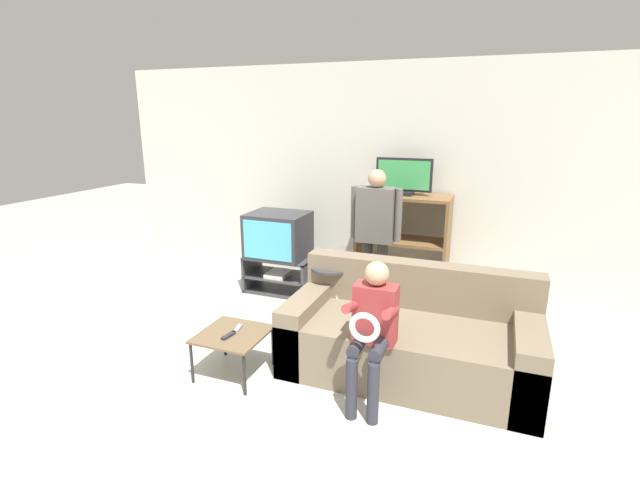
# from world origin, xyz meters

# --- Properties ---
(ground_plane) EXTENTS (18.00, 18.00, 0.00)m
(ground_plane) POSITION_xyz_m (0.00, 0.00, 0.00)
(ground_plane) COLOR #B7B7AD
(wall_back) EXTENTS (6.40, 0.06, 2.60)m
(wall_back) POSITION_xyz_m (0.00, 3.37, 1.30)
(wall_back) COLOR beige
(wall_back) RESTS_ON ground_plane
(tv_stand) EXTENTS (0.78, 0.46, 0.42)m
(tv_stand) POSITION_xyz_m (-0.70, 2.63, 0.21)
(tv_stand) COLOR #38383D
(tv_stand) RESTS_ON ground_plane
(television_main) EXTENTS (0.66, 0.56, 0.51)m
(television_main) POSITION_xyz_m (-0.72, 2.64, 0.68)
(television_main) COLOR #2D2D33
(television_main) RESTS_ON tv_stand
(media_shelf) EXTENTS (1.02, 0.48, 1.16)m
(media_shelf) POSITION_xyz_m (0.63, 3.07, 0.59)
(media_shelf) COLOR brown
(media_shelf) RESTS_ON ground_plane
(television_flat) EXTENTS (0.62, 0.20, 0.40)m
(television_flat) POSITION_xyz_m (0.61, 3.08, 1.35)
(television_flat) COLOR black
(television_flat) RESTS_ON media_shelf
(folding_stool) EXTENTS (0.41, 0.41, 0.70)m
(folding_stool) POSITION_xyz_m (0.26, 1.71, 0.57)
(folding_stool) COLOR #B7B7BC
(folding_stool) RESTS_ON ground_plane
(snack_table) EXTENTS (0.51, 0.51, 0.35)m
(snack_table) POSITION_xyz_m (-0.26, 0.85, 0.32)
(snack_table) COLOR brown
(snack_table) RESTS_ON ground_plane
(remote_control_black) EXTENTS (0.06, 0.15, 0.02)m
(remote_control_black) POSITION_xyz_m (-0.25, 0.79, 0.36)
(remote_control_black) COLOR #232328
(remote_control_black) RESTS_ON snack_table
(remote_control_white) EXTENTS (0.06, 0.15, 0.02)m
(remote_control_white) POSITION_xyz_m (-0.25, 0.92, 0.36)
(remote_control_white) COLOR gray
(remote_control_white) RESTS_ON snack_table
(couch) EXTENTS (1.94, 0.91, 0.83)m
(couch) POSITION_xyz_m (1.04, 1.40, 0.29)
(couch) COLOR #756651
(couch) RESTS_ON ground_plane
(person_standing_adult) EXTENTS (0.53, 0.20, 1.49)m
(person_standing_adult) POSITION_xyz_m (0.45, 2.51, 0.90)
(person_standing_adult) COLOR #3D3833
(person_standing_adult) RESTS_ON ground_plane
(person_seated_child) EXTENTS (0.33, 0.43, 1.04)m
(person_seated_child) POSITION_xyz_m (0.86, 0.88, 0.62)
(person_seated_child) COLOR #2D2D38
(person_seated_child) RESTS_ON ground_plane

